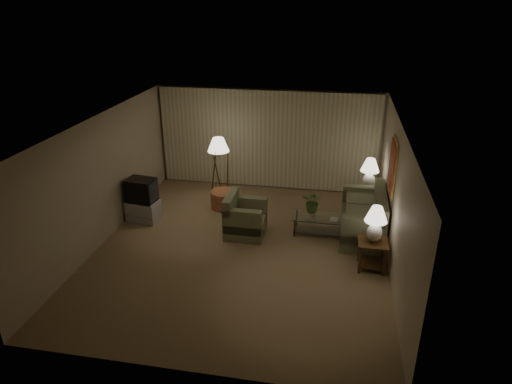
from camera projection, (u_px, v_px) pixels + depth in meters
ground at (242, 248)px, 9.67m from camera, size 7.00×7.00×0.00m
room_shell at (256, 148)px, 10.32m from camera, size 6.04×7.02×2.72m
sofa at (362, 218)px, 10.05m from camera, size 1.86×0.96×0.82m
armchair at (245, 219)px, 10.09m from camera, size 0.89×0.85×0.74m
side_table_near at (372, 250)px, 8.81m from camera, size 0.56×0.56×0.60m
side_table_far at (367, 196)px, 11.15m from camera, size 0.54×0.46×0.60m
table_lamp_near at (376, 221)px, 8.56m from camera, size 0.43×0.43×0.73m
table_lamp_far at (370, 171)px, 10.89m from camera, size 0.45×0.45×0.77m
coffee_table at (319, 222)px, 10.17m from camera, size 1.17×0.64×0.41m
tv_cabinet at (143, 211)px, 10.75m from camera, size 0.85×0.65×0.50m
crt_tv at (141, 190)px, 10.54m from camera, size 0.76×0.63×0.55m
floor_lamp at (219, 168)px, 11.56m from camera, size 0.55×0.55×1.68m
ottoman at (224, 199)px, 11.42m from camera, size 0.81×0.81×0.43m
vase at (312, 212)px, 10.10m from camera, size 0.18×0.18×0.17m
flowers at (313, 199)px, 9.97m from camera, size 0.53×0.49×0.49m
book at (330, 219)px, 9.98m from camera, size 0.18×0.23×0.02m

